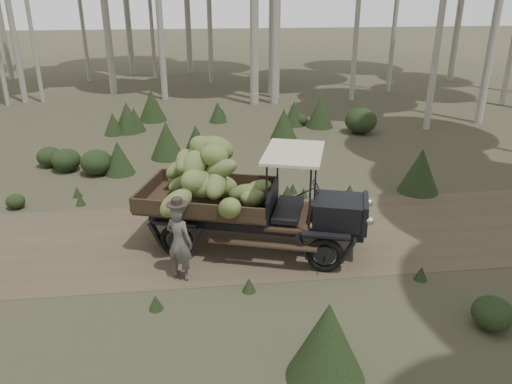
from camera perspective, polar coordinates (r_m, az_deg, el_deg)
ground at (r=11.76m, az=-7.71°, el=-5.52°), size 120.00×120.00×0.00m
dirt_track at (r=11.75m, az=-7.71°, el=-5.50°), size 70.00×4.00×0.01m
banana_truck at (r=10.89m, az=-3.29°, el=0.87°), size 5.25×3.14×2.62m
farmer at (r=9.99m, az=-8.75°, el=-5.59°), size 0.70×0.66×1.75m
undergrowth at (r=13.47m, az=-6.44°, el=0.88°), size 22.03×23.60×1.34m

